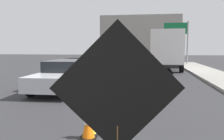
# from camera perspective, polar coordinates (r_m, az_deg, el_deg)

# --- Properties ---
(lane_center_stripe) EXTENTS (0.14, 36.00, 0.01)m
(lane_center_stripe) POSITION_cam_1_polar(r_m,az_deg,el_deg) (6.44, -2.74, -12.44)
(lane_center_stripe) COLOR yellow
(lane_center_stripe) RESTS_ON ground
(roadwork_sign) EXTENTS (1.61, 0.30, 2.33)m
(roadwork_sign) POSITION_cam_1_polar(r_m,az_deg,el_deg) (2.79, 1.35, -5.38)
(roadwork_sign) COLOR #593819
(roadwork_sign) RESTS_ON ground
(arrow_board_trailer) EXTENTS (1.60, 1.81, 2.70)m
(arrow_board_trailer) POSITION_cam_1_polar(r_m,az_deg,el_deg) (15.66, 2.19, 0.09)
(arrow_board_trailer) COLOR orange
(arrow_board_trailer) RESTS_ON ground
(box_truck) EXTENTS (2.88, 7.37, 3.35)m
(box_truck) POSITION_cam_1_polar(r_m,az_deg,el_deg) (20.81, 13.14, 5.03)
(box_truck) COLOR black
(box_truck) RESTS_ON ground
(pickup_car) EXTENTS (2.15, 5.18, 1.38)m
(pickup_car) POSITION_cam_1_polar(r_m,az_deg,el_deg) (11.13, -11.26, -1.17)
(pickup_car) COLOR silver
(pickup_car) RESTS_ON ground
(highway_guide_sign) EXTENTS (2.79, 0.28, 5.00)m
(highway_guide_sign) POSITION_cam_1_polar(r_m,az_deg,el_deg) (27.82, 16.69, 8.37)
(highway_guide_sign) COLOR gray
(highway_guide_sign) RESTS_ON ground
(far_building_block) EXTENTS (12.22, 7.47, 6.83)m
(far_building_block) POSITION_cam_1_polar(r_m,az_deg,el_deg) (38.67, 7.11, 7.73)
(far_building_block) COLOR gray
(far_building_block) RESTS_ON ground
(traffic_cone_near_sign) EXTENTS (0.36, 0.36, 0.65)m
(traffic_cone_near_sign) POSITION_cam_1_polar(r_m,az_deg,el_deg) (5.21, -5.91, -13.22)
(traffic_cone_near_sign) COLOR black
(traffic_cone_near_sign) RESTS_ON ground
(traffic_cone_mid_lane) EXTENTS (0.36, 0.36, 0.64)m
(traffic_cone_mid_lane) POSITION_cam_1_polar(r_m,az_deg,el_deg) (8.16, -0.76, -6.28)
(traffic_cone_mid_lane) COLOR black
(traffic_cone_mid_lane) RESTS_ON ground
(traffic_cone_far_lane) EXTENTS (0.36, 0.36, 0.66)m
(traffic_cone_far_lane) POSITION_cam_1_polar(r_m,az_deg,el_deg) (10.87, 2.45, -3.22)
(traffic_cone_far_lane) COLOR black
(traffic_cone_far_lane) RESTS_ON ground
(traffic_cone_curbside) EXTENTS (0.36, 0.36, 0.70)m
(traffic_cone_curbside) POSITION_cam_1_polar(r_m,az_deg,el_deg) (14.01, 3.83, -1.15)
(traffic_cone_curbside) COLOR black
(traffic_cone_curbside) RESTS_ON ground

